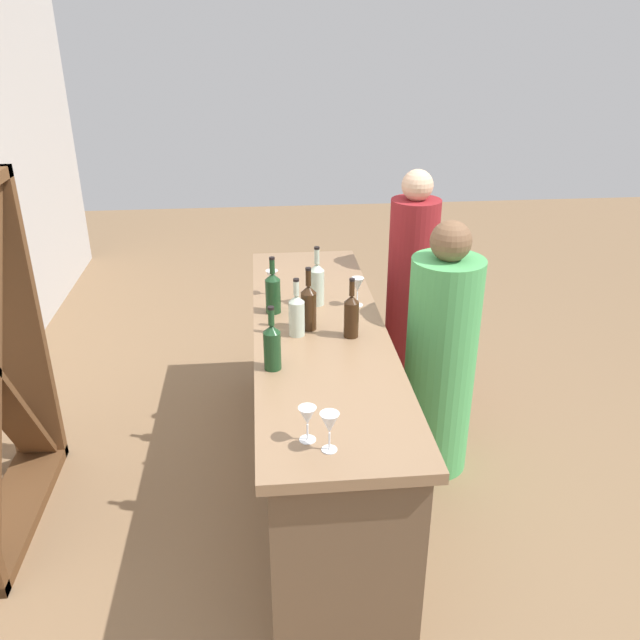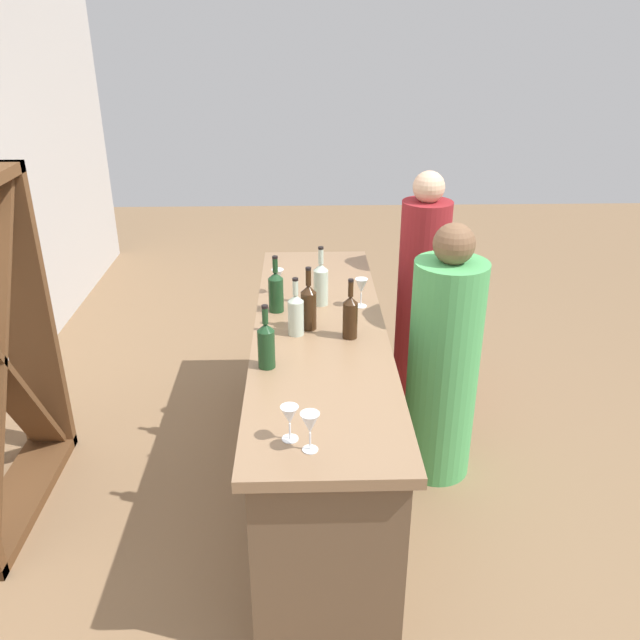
{
  "view_description": "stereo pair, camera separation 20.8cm",
  "coord_description": "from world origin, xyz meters",
  "px_view_note": "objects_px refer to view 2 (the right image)",
  "views": [
    {
      "loc": [
        -3.02,
        0.29,
        2.41
      ],
      "look_at": [
        0.0,
        0.0,
        1.0
      ],
      "focal_mm": 36.54,
      "sensor_mm": 36.0,
      "label": 1
    },
    {
      "loc": [
        -3.04,
        0.09,
        2.41
      ],
      "look_at": [
        0.0,
        0.0,
        1.0
      ],
      "focal_mm": 36.54,
      "sensor_mm": 36.0,
      "label": 2
    }
  ],
  "objects_px": {
    "wine_glass_near_right": "(290,416)",
    "wine_bottle_center_clear_pale": "(296,313)",
    "wine_bottle_leftmost_olive_green": "(266,344)",
    "wine_bottle_second_left_amber_brown": "(350,316)",
    "wine_glass_far_left": "(278,276)",
    "wine_bottle_far_right_clear_pale": "(321,283)",
    "wine_glass_near_left": "(361,287)",
    "person_center_guest": "(421,298)",
    "wine_bottle_rightmost_olive_green": "(276,290)",
    "wine_bottle_second_right_amber_brown": "(309,306)",
    "person_left_guest": "(443,366)",
    "wine_glass_near_center": "(310,424)"
  },
  "relations": [
    {
      "from": "wine_bottle_center_clear_pale",
      "to": "wine_glass_near_center",
      "type": "distance_m",
      "value": 0.99
    },
    {
      "from": "wine_bottle_center_clear_pale",
      "to": "wine_bottle_rightmost_olive_green",
      "type": "height_order",
      "value": "wine_bottle_rightmost_olive_green"
    },
    {
      "from": "person_center_guest",
      "to": "wine_bottle_leftmost_olive_green",
      "type": "bearing_deg",
      "value": 55.34
    },
    {
      "from": "wine_bottle_second_left_amber_brown",
      "to": "wine_glass_far_left",
      "type": "height_order",
      "value": "wine_bottle_second_left_amber_brown"
    },
    {
      "from": "wine_glass_far_left",
      "to": "wine_bottle_second_left_amber_brown",
      "type": "bearing_deg",
      "value": -147.3
    },
    {
      "from": "wine_bottle_second_left_amber_brown",
      "to": "wine_glass_near_right",
      "type": "distance_m",
      "value": 0.92
    },
    {
      "from": "wine_bottle_second_right_amber_brown",
      "to": "wine_glass_near_right",
      "type": "distance_m",
      "value": 0.98
    },
    {
      "from": "wine_bottle_far_right_clear_pale",
      "to": "person_center_guest",
      "type": "height_order",
      "value": "person_center_guest"
    },
    {
      "from": "wine_bottle_rightmost_olive_green",
      "to": "wine_glass_far_left",
      "type": "distance_m",
      "value": 0.25
    },
    {
      "from": "wine_bottle_second_right_amber_brown",
      "to": "person_left_guest",
      "type": "height_order",
      "value": "person_left_guest"
    },
    {
      "from": "wine_bottle_rightmost_olive_green",
      "to": "wine_glass_far_left",
      "type": "height_order",
      "value": "wine_bottle_rightmost_olive_green"
    },
    {
      "from": "wine_bottle_rightmost_olive_green",
      "to": "wine_glass_near_center",
      "type": "distance_m",
      "value": 1.29
    },
    {
      "from": "wine_bottle_second_left_amber_brown",
      "to": "wine_glass_near_right",
      "type": "relative_size",
      "value": 2.14
    },
    {
      "from": "wine_glass_near_right",
      "to": "wine_bottle_center_clear_pale",
      "type": "bearing_deg",
      "value": -1.16
    },
    {
      "from": "wine_bottle_second_left_amber_brown",
      "to": "wine_glass_far_left",
      "type": "distance_m",
      "value": 0.7
    },
    {
      "from": "wine_bottle_second_right_amber_brown",
      "to": "person_left_guest",
      "type": "distance_m",
      "value": 0.84
    },
    {
      "from": "wine_bottle_second_right_amber_brown",
      "to": "wine_bottle_rightmost_olive_green",
      "type": "relative_size",
      "value": 1.06
    },
    {
      "from": "wine_glass_near_center",
      "to": "wine_bottle_second_left_amber_brown",
      "type": "bearing_deg",
      "value": -12.78
    },
    {
      "from": "wine_bottle_second_left_amber_brown",
      "to": "wine_bottle_second_right_amber_brown",
      "type": "relative_size",
      "value": 0.93
    },
    {
      "from": "wine_bottle_far_right_clear_pale",
      "to": "wine_bottle_rightmost_olive_green",
      "type": "bearing_deg",
      "value": 108.94
    },
    {
      "from": "wine_bottle_second_left_amber_brown",
      "to": "wine_bottle_center_clear_pale",
      "type": "distance_m",
      "value": 0.27
    },
    {
      "from": "wine_bottle_leftmost_olive_green",
      "to": "wine_bottle_second_left_amber_brown",
      "type": "distance_m",
      "value": 0.5
    },
    {
      "from": "wine_glass_near_left",
      "to": "wine_glass_near_right",
      "type": "bearing_deg",
      "value": 163.25
    },
    {
      "from": "person_center_guest",
      "to": "wine_bottle_far_right_clear_pale",
      "type": "bearing_deg",
      "value": 41.92
    },
    {
      "from": "wine_bottle_leftmost_olive_green",
      "to": "wine_bottle_center_clear_pale",
      "type": "xyz_separation_m",
      "value": [
        0.34,
        -0.13,
        -0.0
      ]
    },
    {
      "from": "wine_bottle_second_right_amber_brown",
      "to": "wine_bottle_rightmost_olive_green",
      "type": "xyz_separation_m",
      "value": [
        0.23,
        0.18,
        -0.01
      ]
    },
    {
      "from": "wine_bottle_second_right_amber_brown",
      "to": "person_center_guest",
      "type": "xyz_separation_m",
      "value": [
        0.89,
        -0.75,
        -0.34
      ]
    },
    {
      "from": "wine_bottle_leftmost_olive_green",
      "to": "wine_bottle_rightmost_olive_green",
      "type": "relative_size",
      "value": 0.97
    },
    {
      "from": "wine_bottle_second_left_amber_brown",
      "to": "wine_glass_far_left",
      "type": "bearing_deg",
      "value": 32.7
    },
    {
      "from": "wine_glass_near_left",
      "to": "wine_glass_near_right",
      "type": "distance_m",
      "value": 1.31
    },
    {
      "from": "wine_glass_far_left",
      "to": "wine_glass_near_center",
      "type": "bearing_deg",
      "value": -173.84
    },
    {
      "from": "wine_bottle_center_clear_pale",
      "to": "person_left_guest",
      "type": "distance_m",
      "value": 0.9
    },
    {
      "from": "wine_bottle_second_right_amber_brown",
      "to": "wine_glass_far_left",
      "type": "bearing_deg",
      "value": 19.83
    },
    {
      "from": "person_left_guest",
      "to": "person_center_guest",
      "type": "distance_m",
      "value": 0.82
    },
    {
      "from": "wine_glass_near_left",
      "to": "person_left_guest",
      "type": "height_order",
      "value": "person_left_guest"
    },
    {
      "from": "wine_glass_far_left",
      "to": "person_left_guest",
      "type": "distance_m",
      "value": 1.07
    },
    {
      "from": "wine_bottle_leftmost_olive_green",
      "to": "wine_glass_near_left",
      "type": "bearing_deg",
      "value": -35.92
    },
    {
      "from": "person_left_guest",
      "to": "wine_bottle_far_right_clear_pale",
      "type": "bearing_deg",
      "value": -18.06
    },
    {
      "from": "wine_bottle_rightmost_olive_green",
      "to": "wine_bottle_second_right_amber_brown",
      "type": "bearing_deg",
      "value": -142.41
    },
    {
      "from": "wine_bottle_second_right_amber_brown",
      "to": "wine_glass_near_right",
      "type": "xyz_separation_m",
      "value": [
        -0.98,
        0.08,
        -0.02
      ]
    },
    {
      "from": "person_left_guest",
      "to": "wine_glass_far_left",
      "type": "bearing_deg",
      "value": -22.25
    },
    {
      "from": "wine_bottle_leftmost_olive_green",
      "to": "wine_glass_near_right",
      "type": "height_order",
      "value": "wine_bottle_leftmost_olive_green"
    },
    {
      "from": "wine_bottle_leftmost_olive_green",
      "to": "person_center_guest",
      "type": "relative_size",
      "value": 0.2
    },
    {
      "from": "wine_bottle_rightmost_olive_green",
      "to": "wine_glass_far_left",
      "type": "relative_size",
      "value": 2.15
    },
    {
      "from": "wine_bottle_center_clear_pale",
      "to": "wine_bottle_far_right_clear_pale",
      "type": "relative_size",
      "value": 0.9
    },
    {
      "from": "wine_glass_near_left",
      "to": "wine_bottle_second_right_amber_brown",
      "type": "bearing_deg",
      "value": 133.13
    },
    {
      "from": "wine_bottle_leftmost_olive_green",
      "to": "wine_bottle_far_right_clear_pale",
      "type": "bearing_deg",
      "value": -20.65
    },
    {
      "from": "wine_bottle_leftmost_olive_green",
      "to": "wine_bottle_rightmost_olive_green",
      "type": "xyz_separation_m",
      "value": [
        0.63,
        -0.02,
        0.0
      ]
    },
    {
      "from": "wine_bottle_center_clear_pale",
      "to": "wine_glass_near_left",
      "type": "xyz_separation_m",
      "value": [
        0.34,
        -0.36,
        0.0
      ]
    },
    {
      "from": "wine_glass_near_right",
      "to": "person_center_guest",
      "type": "relative_size",
      "value": 0.09
    }
  ]
}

